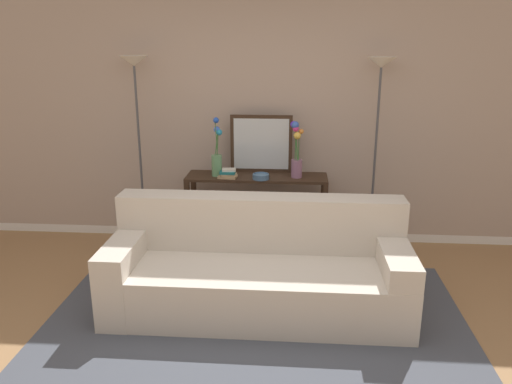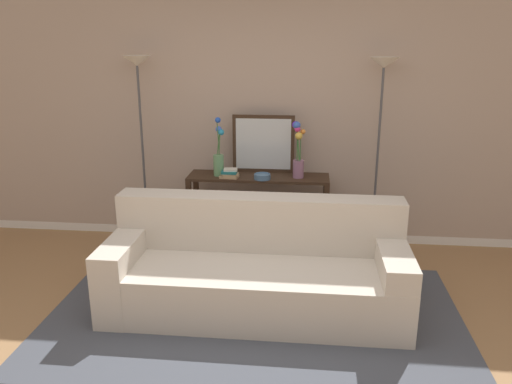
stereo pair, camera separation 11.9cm
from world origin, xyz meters
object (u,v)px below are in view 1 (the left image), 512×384
(floor_lamp_left, at_px, (136,99))
(floor_lamp_right, at_px, (379,102))
(fruit_bowl, at_px, (261,176))
(book_stack, at_px, (228,174))
(couch, at_px, (258,272))
(console_table, at_px, (257,199))
(vase_tall_flowers, at_px, (217,157))
(vase_short_flowers, at_px, (296,153))
(book_row_under_console, at_px, (221,244))
(wall_mirror, at_px, (261,144))

(floor_lamp_left, distance_m, floor_lamp_right, 2.38)
(floor_lamp_left, bearing_deg, fruit_bowl, -8.69)
(book_stack, bearing_deg, floor_lamp_left, 169.60)
(couch, bearing_deg, floor_lamp_right, 49.66)
(console_table, xyz_separation_m, book_stack, (-0.27, -0.10, 0.28))
(console_table, relative_size, vase_tall_flowers, 2.38)
(vase_short_flowers, bearing_deg, console_table, 175.26)
(floor_lamp_left, height_order, book_row_under_console, floor_lamp_left)
(floor_lamp_left, xyz_separation_m, wall_mirror, (1.24, 0.09, -0.45))
(wall_mirror, xyz_separation_m, vase_short_flowers, (0.36, -0.19, -0.04))
(wall_mirror, distance_m, vase_short_flowers, 0.41)
(couch, distance_m, fruit_bowl, 1.18)
(vase_short_flowers, relative_size, book_row_under_console, 1.46)
(vase_short_flowers, bearing_deg, wall_mirror, 151.86)
(couch, distance_m, wall_mirror, 1.56)
(couch, distance_m, vase_short_flowers, 1.40)
(couch, relative_size, fruit_bowl, 14.60)
(floor_lamp_left, relative_size, fruit_bowl, 12.09)
(floor_lamp_right, bearing_deg, book_row_under_console, -177.39)
(console_table, bearing_deg, fruit_bowl, -67.69)
(console_table, height_order, book_stack, book_stack)
(wall_mirror, xyz_separation_m, vase_tall_flowers, (-0.43, -0.19, -0.10))
(floor_lamp_right, height_order, wall_mirror, floor_lamp_right)
(vase_tall_flowers, bearing_deg, console_table, 3.95)
(couch, height_order, floor_lamp_right, floor_lamp_right)
(console_table, relative_size, book_row_under_console, 3.66)
(vase_short_flowers, xyz_separation_m, fruit_bowl, (-0.34, -0.09, -0.22))
(couch, bearing_deg, book_stack, 109.16)
(vase_tall_flowers, relative_size, vase_short_flowers, 1.05)
(floor_lamp_right, height_order, fruit_bowl, floor_lamp_right)
(vase_short_flowers, relative_size, book_stack, 2.91)
(wall_mirror, relative_size, book_row_under_console, 1.63)
(couch, xyz_separation_m, book_stack, (-0.38, 1.09, 0.53))
(couch, bearing_deg, floor_lamp_left, 136.15)
(floor_lamp_left, height_order, fruit_bowl, floor_lamp_left)
(couch, relative_size, floor_lamp_right, 1.21)
(fruit_bowl, xyz_separation_m, book_stack, (-0.32, 0.02, 0.01))
(console_table, distance_m, floor_lamp_left, 1.56)
(floor_lamp_right, xyz_separation_m, vase_tall_flowers, (-1.56, -0.10, -0.55))
(vase_tall_flowers, relative_size, book_row_under_console, 1.53)
(vase_tall_flowers, bearing_deg, book_stack, -31.19)
(couch, xyz_separation_m, floor_lamp_right, (1.07, 1.26, 1.23))
(floor_lamp_right, distance_m, fruit_bowl, 1.34)
(couch, bearing_deg, wall_mirror, 92.91)
(book_stack, bearing_deg, vase_short_flowers, 5.79)
(floor_lamp_left, bearing_deg, floor_lamp_right, -0.00)
(book_row_under_console, bearing_deg, floor_lamp_right, 2.61)
(couch, xyz_separation_m, book_row_under_console, (-0.48, 1.19, -0.26))
(floor_lamp_left, height_order, book_stack, floor_lamp_left)
(console_table, height_order, floor_lamp_left, floor_lamp_left)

